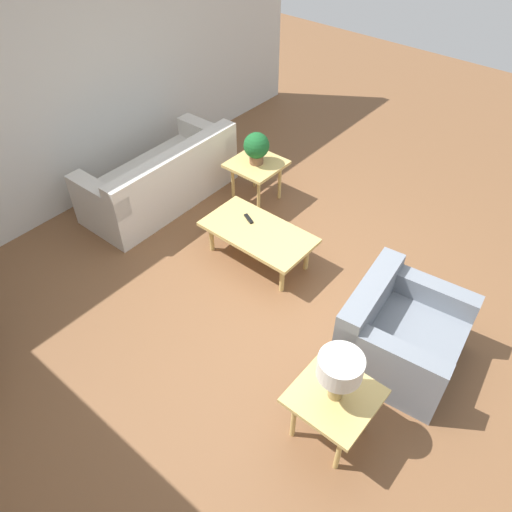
# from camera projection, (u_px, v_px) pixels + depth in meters

# --- Properties ---
(ground_plane) EXTENTS (14.00, 14.00, 0.00)m
(ground_plane) POSITION_uv_depth(u_px,v_px,m) (293.00, 304.00, 4.91)
(ground_plane) COLOR brown
(wall_right) EXTENTS (0.12, 7.20, 2.70)m
(wall_right) POSITION_uv_depth(u_px,v_px,m) (74.00, 86.00, 5.44)
(wall_right) COLOR silver
(wall_right) RESTS_ON ground_plane
(sofa) EXTENTS (0.86, 1.92, 0.78)m
(sofa) POSITION_uv_depth(u_px,v_px,m) (162.00, 180.00, 5.96)
(sofa) COLOR silver
(sofa) RESTS_ON ground_plane
(armchair) EXTENTS (1.01, 1.06, 0.75)m
(armchair) POSITION_uv_depth(u_px,v_px,m) (399.00, 335.00, 4.25)
(armchair) COLOR slate
(armchair) RESTS_ON ground_plane
(coffee_table) EXTENTS (1.17, 0.62, 0.39)m
(coffee_table) POSITION_uv_depth(u_px,v_px,m) (258.00, 234.00, 5.15)
(coffee_table) COLOR tan
(coffee_table) RESTS_ON ground_plane
(side_table_plant) EXTENTS (0.59, 0.59, 0.52)m
(side_table_plant) POSITION_uv_depth(u_px,v_px,m) (256.00, 168.00, 5.88)
(side_table_plant) COLOR tan
(side_table_plant) RESTS_ON ground_plane
(side_table_lamp) EXTENTS (0.59, 0.59, 0.52)m
(side_table_lamp) POSITION_uv_depth(u_px,v_px,m) (334.00, 400.00, 3.62)
(side_table_lamp) COLOR tan
(side_table_lamp) RESTS_ON ground_plane
(potted_plant) EXTENTS (0.30, 0.30, 0.38)m
(potted_plant) POSITION_uv_depth(u_px,v_px,m) (256.00, 147.00, 5.69)
(potted_plant) COLOR brown
(potted_plant) RESTS_ON side_table_plant
(table_lamp) EXTENTS (0.32, 0.32, 0.43)m
(table_lamp) POSITION_uv_depth(u_px,v_px,m) (340.00, 370.00, 3.36)
(table_lamp) COLOR #997F4C
(table_lamp) RESTS_ON side_table_lamp
(remote_control) EXTENTS (0.16, 0.10, 0.02)m
(remote_control) POSITION_uv_depth(u_px,v_px,m) (249.00, 219.00, 5.26)
(remote_control) COLOR black
(remote_control) RESTS_ON coffee_table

